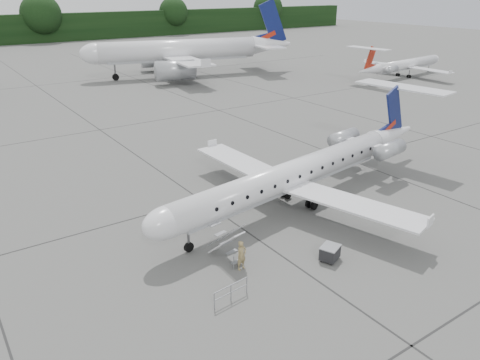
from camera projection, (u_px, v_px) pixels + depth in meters
ground at (328, 215)px, 33.99m from camera, size 320.00×320.00×0.00m
treeline at (1, 30)px, 131.38m from camera, size 260.00×4.00×8.00m
main_regional_jet at (291, 162)px, 33.93m from camera, size 30.82×24.18×7.22m
airstair at (226, 243)px, 28.07m from camera, size 1.20×2.56×2.26m
passenger at (242, 255)px, 27.21m from camera, size 0.73×0.54×1.84m
safety_railing at (231, 293)px, 24.55m from camera, size 2.20×0.31×1.00m
baggage_cart at (330, 253)px, 28.26m from camera, size 1.44×1.32×1.01m
bg_narrowbody at (178, 40)px, 83.85m from camera, size 41.86×34.48×13.10m
bg_regional_right at (408, 59)px, 85.09m from camera, size 25.28×19.34×6.21m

